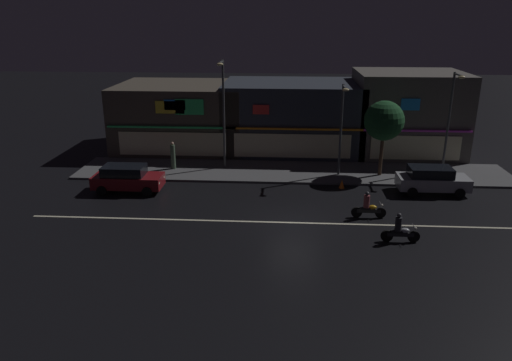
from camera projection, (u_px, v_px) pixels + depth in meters
name	position (u px, v px, depth m)	size (l,w,h in m)	color
ground_plane	(293.00, 223.00, 25.98)	(140.00, 140.00, 0.00)	black
lane_divider_stripe	(293.00, 223.00, 25.98)	(28.69, 0.16, 0.01)	beige
sidewalk_far	(292.00, 172.00, 34.22)	(30.20, 4.95, 0.14)	#4C4C4F
storefront_left_block	(292.00, 117.00, 39.26)	(10.88, 7.73, 5.51)	#2D333D
storefront_center_block	(183.00, 116.00, 40.13)	(10.25, 8.33, 5.25)	#4C443A
storefront_right_block	(407.00, 113.00, 38.27)	(8.16, 7.08, 6.42)	#56514C
streetlamp_west	(223.00, 107.00, 33.41)	(0.44, 1.64, 7.57)	#47494C
streetlamp_mid	(342.00, 122.00, 32.00)	(0.44, 1.64, 6.18)	#47494C
streetlamp_east	(451.00, 114.00, 32.84)	(0.44, 1.64, 6.84)	#47494C
pedestrian_on_sidewalk	(173.00, 156.00, 34.41)	(0.33, 0.33, 1.95)	#4C664C
street_tree	(384.00, 121.00, 32.12)	(2.65, 2.65, 5.11)	#473323
parked_car_near_kerb	(432.00, 179.00, 30.12)	(4.30, 1.98, 1.67)	#9EA0A5
parked_car_trailing	(127.00, 178.00, 30.37)	(4.30, 1.98, 1.67)	maroon
motorcycle_lead	(400.00, 230.00, 23.60)	(1.90, 0.60, 1.52)	black
motorcycle_following	(368.00, 207.00, 26.45)	(1.90, 0.60, 1.52)	black
traffic_cone	(342.00, 184.00, 31.11)	(0.36, 0.36, 0.55)	orange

